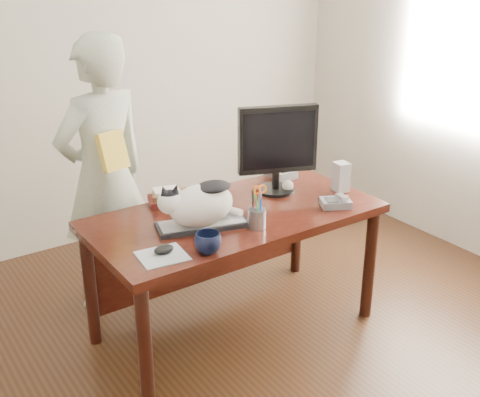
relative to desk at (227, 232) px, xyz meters
The scene contains 16 objects.
room 1.01m from the desk, 90.00° to the right, with size 4.50×4.50×4.50m.
desk is the anchor object (origin of this frame).
keyboard 0.32m from the desk, 150.98° to the right, with size 0.50×0.30×0.03m.
cat 0.41m from the desk, 152.75° to the right, with size 0.47×0.31×0.26m.
monitor 0.58m from the desk, ahead, with size 0.45×0.29×0.53m.
pen_cup 0.37m from the desk, 92.55° to the right, with size 0.11×0.11×0.24m.
mousepad 0.67m from the desk, 151.36° to the right, with size 0.24×0.22×0.01m.
mouse 0.65m from the desk, 152.10° to the right, with size 0.11×0.08×0.04m.
coffee_mug 0.58m from the desk, 132.93° to the right, with size 0.13×0.13×0.10m, color black.
phone 0.64m from the desk, 32.28° to the right, with size 0.20×0.18×0.08m.
speaker 0.76m from the desk, 13.05° to the right, with size 0.09×0.10×0.18m.
baseball 0.48m from the desk, ahead, with size 0.07×0.07×0.07m.
book_stack 0.39m from the desk, 133.35° to the left, with size 0.26×0.23×0.08m.
calculator 0.63m from the desk, 22.23° to the left, with size 0.14×0.19×0.06m.
person 0.81m from the desk, 126.76° to the left, with size 0.61×0.40×1.69m, color silver.
held_book 0.79m from the desk, 135.81° to the left, with size 0.18×0.13×0.22m.
Camera 1 is at (-1.69, -1.91, 2.08)m, focal length 45.00 mm.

